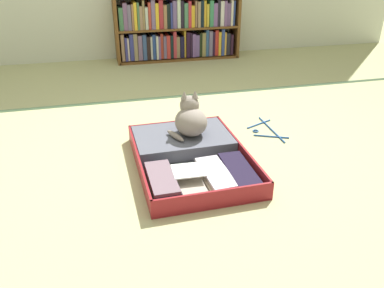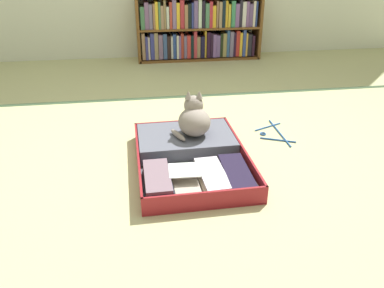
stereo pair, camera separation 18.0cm
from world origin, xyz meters
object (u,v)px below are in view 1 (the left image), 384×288
at_px(clothes_hanger, 266,130).
at_px(black_cat, 190,119).
at_px(open_suitcase, 189,155).
at_px(bookshelf, 177,29).

bearing_deg(clothes_hanger, black_cat, -167.28).
bearing_deg(black_cat, open_suitcase, -106.52).
bearing_deg(black_cat, bookshelf, 80.12).
height_order(bookshelf, black_cat, bookshelf).
bearing_deg(bookshelf, clothes_hanger, -84.69).
relative_size(open_suitcase, clothes_hanger, 2.07).
distance_m(open_suitcase, black_cat, 0.23).
relative_size(bookshelf, clothes_hanger, 3.23).
height_order(black_cat, clothes_hanger, black_cat).
bearing_deg(clothes_hanger, open_suitcase, -154.53).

